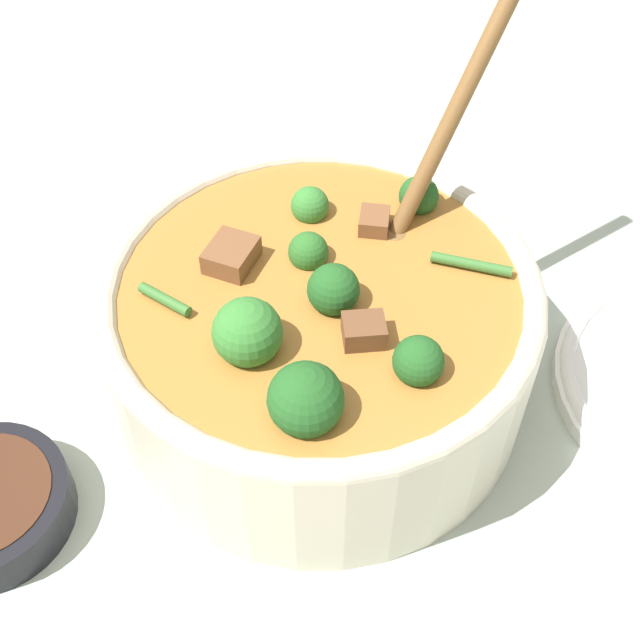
{
  "coord_description": "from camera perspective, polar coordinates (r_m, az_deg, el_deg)",
  "views": [
    {
      "loc": [
        0.36,
        -0.04,
        0.47
      ],
      "look_at": [
        0.0,
        0.0,
        0.07
      ],
      "focal_mm": 45.0,
      "sensor_mm": 36.0,
      "label": 1
    }
  ],
  "objects": [
    {
      "name": "ground_plane",
      "position": [
        0.59,
        -0.0,
        -4.65
      ],
      "size": [
        4.0,
        4.0,
        0.0
      ],
      "primitive_type": "plane",
      "color": "#ADBCAD"
    },
    {
      "name": "stew_bowl",
      "position": [
        0.54,
        0.01,
        -0.54
      ],
      "size": [
        0.29,
        0.29,
        0.26
      ],
      "color": "beige",
      "rests_on": "ground_plane"
    }
  ]
}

